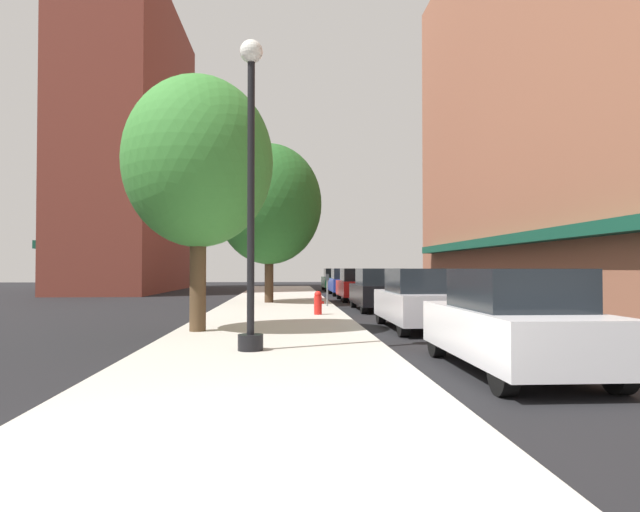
{
  "coord_description": "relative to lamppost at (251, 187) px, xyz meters",
  "views": [
    {
      "loc": [
        0.4,
        -4.7,
        1.67
      ],
      "look_at": [
        1.76,
        18.1,
        2.17
      ],
      "focal_mm": 31.15,
      "sensor_mm": 36.0,
      "label": 1
    }
  ],
  "objects": [
    {
      "name": "ground_plane",
      "position": [
        4.28,
        12.17,
        -3.2
      ],
      "size": [
        90.0,
        90.0,
        0.0
      ],
      "primitive_type": "plane",
      "color": "black"
    },
    {
      "name": "sidewalk_slab",
      "position": [
        0.28,
        13.17,
        -3.14
      ],
      "size": [
        4.8,
        50.0,
        0.12
      ],
      "primitive_type": "cube",
      "color": "#B7B2A8",
      "rests_on": "ground"
    },
    {
      "name": "building_right_brick",
      "position": [
        15.27,
        16.17,
        8.51
      ],
      "size": [
        6.8,
        40.0,
        23.47
      ],
      "color": "#9E6047",
      "rests_on": "ground"
    },
    {
      "name": "building_far_background",
      "position": [
        -10.73,
        31.17,
        7.38
      ],
      "size": [
        6.8,
        18.0,
        21.2
      ],
      "color": "brown",
      "rests_on": "ground"
    },
    {
      "name": "lamppost",
      "position": [
        0.0,
        0.0,
        0.0
      ],
      "size": [
        0.48,
        0.48,
        5.9
      ],
      "color": "black",
      "rests_on": "sidewalk_slab"
    },
    {
      "name": "fire_hydrant",
      "position": [
        1.73,
        8.01,
        -2.68
      ],
      "size": [
        0.33,
        0.26,
        0.79
      ],
      "color": "red",
      "rests_on": "sidewalk_slab"
    },
    {
      "name": "parking_meter_near",
      "position": [
        2.33,
        12.07,
        -2.25
      ],
      "size": [
        0.14,
        0.09,
        1.31
      ],
      "color": "slate",
      "rests_on": "sidewalk_slab"
    },
    {
      "name": "tree_near",
      "position": [
        -1.51,
        3.3,
        1.08
      ],
      "size": [
        3.69,
        3.69,
        6.31
      ],
      "color": "#4C3823",
      "rests_on": "sidewalk_slab"
    },
    {
      "name": "tree_mid",
      "position": [
        -0.12,
        14.72,
        1.38
      ],
      "size": [
        4.77,
        4.77,
        7.22
      ],
      "color": "#422D1E",
      "rests_on": "sidewalk_slab"
    },
    {
      "name": "car_white",
      "position": [
        4.28,
        -1.86,
        -2.39
      ],
      "size": [
        1.8,
        4.3,
        1.66
      ],
      "rotation": [
        0.0,
        0.0,
        0.03
      ],
      "color": "black",
      "rests_on": "ground"
    },
    {
      "name": "car_silver",
      "position": [
        4.28,
        4.35,
        -2.39
      ],
      "size": [
        1.8,
        4.3,
        1.66
      ],
      "rotation": [
        0.0,
        0.0,
        0.01
      ],
      "color": "black",
      "rests_on": "ground"
    },
    {
      "name": "car_black",
      "position": [
        4.28,
        11.19,
        -2.39
      ],
      "size": [
        1.8,
        4.3,
        1.66
      ],
      "rotation": [
        0.0,
        0.0,
        0.01
      ],
      "color": "black",
      "rests_on": "ground"
    },
    {
      "name": "car_red",
      "position": [
        4.28,
        17.84,
        -2.39
      ],
      "size": [
        1.8,
        4.3,
        1.66
      ],
      "rotation": [
        0.0,
        0.0,
        0.02
      ],
      "color": "black",
      "rests_on": "ground"
    },
    {
      "name": "car_blue",
      "position": [
        4.28,
        23.7,
        -2.39
      ],
      "size": [
        1.8,
        4.3,
        1.66
      ],
      "rotation": [
        0.0,
        0.0,
        0.03
      ],
      "color": "black",
      "rests_on": "ground"
    },
    {
      "name": "car_green",
      "position": [
        4.28,
        30.84,
        -2.39
      ],
      "size": [
        1.8,
        4.3,
        1.66
      ],
      "rotation": [
        0.0,
        0.0,
        -0.03
      ],
      "color": "black",
      "rests_on": "ground"
    }
  ]
}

